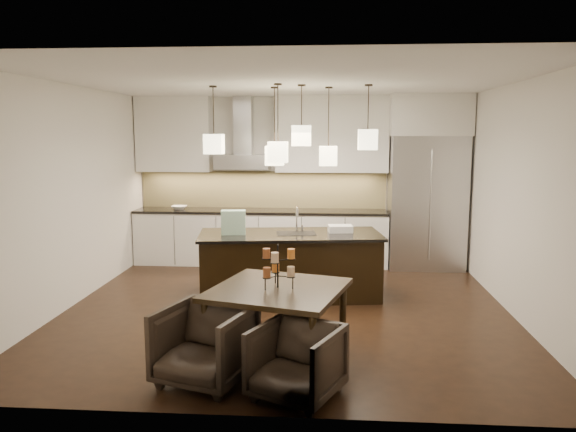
# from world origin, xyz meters

# --- Properties ---
(floor) EXTENTS (5.50, 5.50, 0.02)m
(floor) POSITION_xyz_m (0.00, 0.00, -0.01)
(floor) COLOR black
(floor) RESTS_ON ground
(ceiling) EXTENTS (5.50, 5.50, 0.02)m
(ceiling) POSITION_xyz_m (0.00, 0.00, 2.81)
(ceiling) COLOR white
(ceiling) RESTS_ON wall_back
(wall_back) EXTENTS (5.50, 0.02, 2.80)m
(wall_back) POSITION_xyz_m (0.00, 2.76, 1.40)
(wall_back) COLOR silver
(wall_back) RESTS_ON ground
(wall_front) EXTENTS (5.50, 0.02, 2.80)m
(wall_front) POSITION_xyz_m (0.00, -2.76, 1.40)
(wall_front) COLOR silver
(wall_front) RESTS_ON ground
(wall_left) EXTENTS (0.02, 5.50, 2.80)m
(wall_left) POSITION_xyz_m (-2.76, 0.00, 1.40)
(wall_left) COLOR silver
(wall_left) RESTS_ON ground
(wall_right) EXTENTS (0.02, 5.50, 2.80)m
(wall_right) POSITION_xyz_m (2.76, 0.00, 1.40)
(wall_right) COLOR silver
(wall_right) RESTS_ON ground
(refrigerator) EXTENTS (1.20, 0.72, 2.15)m
(refrigerator) POSITION_xyz_m (2.10, 2.38, 1.07)
(refrigerator) COLOR #B7B7BA
(refrigerator) RESTS_ON floor
(fridge_panel) EXTENTS (1.26, 0.72, 0.65)m
(fridge_panel) POSITION_xyz_m (2.10, 2.38, 2.47)
(fridge_panel) COLOR silver
(fridge_panel) RESTS_ON refrigerator
(lower_cabinets) EXTENTS (4.21, 0.62, 0.88)m
(lower_cabinets) POSITION_xyz_m (-0.62, 2.43, 0.44)
(lower_cabinets) COLOR silver
(lower_cabinets) RESTS_ON floor
(countertop) EXTENTS (4.21, 0.66, 0.04)m
(countertop) POSITION_xyz_m (-0.62, 2.43, 0.90)
(countertop) COLOR black
(countertop) RESTS_ON lower_cabinets
(backsplash) EXTENTS (4.21, 0.02, 0.63)m
(backsplash) POSITION_xyz_m (-0.62, 2.73, 1.24)
(backsplash) COLOR #C9BA79
(backsplash) RESTS_ON countertop
(upper_cab_left) EXTENTS (1.25, 0.35, 1.25)m
(upper_cab_left) POSITION_xyz_m (-2.10, 2.57, 2.17)
(upper_cab_left) COLOR silver
(upper_cab_left) RESTS_ON wall_back
(upper_cab_right) EXTENTS (1.85, 0.35, 1.25)m
(upper_cab_right) POSITION_xyz_m (0.55, 2.57, 2.17)
(upper_cab_right) COLOR silver
(upper_cab_right) RESTS_ON wall_back
(hood_canopy) EXTENTS (0.90, 0.52, 0.24)m
(hood_canopy) POSITION_xyz_m (-0.93, 2.48, 1.72)
(hood_canopy) COLOR #B7B7BA
(hood_canopy) RESTS_ON wall_back
(hood_chimney) EXTENTS (0.30, 0.28, 0.96)m
(hood_chimney) POSITION_xyz_m (-0.93, 2.59, 2.32)
(hood_chimney) COLOR #B7B7BA
(hood_chimney) RESTS_ON hood_canopy
(fruit_bowl) EXTENTS (0.27, 0.27, 0.06)m
(fruit_bowl) POSITION_xyz_m (-2.00, 2.38, 0.95)
(fruit_bowl) COLOR silver
(fruit_bowl) RESTS_ON countertop
(island_body) EXTENTS (2.45, 1.24, 0.83)m
(island_body) POSITION_xyz_m (0.00, 0.55, 0.41)
(island_body) COLOR black
(island_body) RESTS_ON floor
(island_top) EXTENTS (2.53, 1.32, 0.04)m
(island_top) POSITION_xyz_m (0.00, 0.55, 0.84)
(island_top) COLOR black
(island_top) RESTS_ON island_body
(faucet) EXTENTS (0.12, 0.24, 0.36)m
(faucet) POSITION_xyz_m (0.08, 0.66, 1.04)
(faucet) COLOR silver
(faucet) RESTS_ON island_top
(tote_bag) EXTENTS (0.34, 0.21, 0.32)m
(tote_bag) POSITION_xyz_m (-0.74, 0.43, 1.02)
(tote_bag) COLOR #246D3E
(tote_bag) RESTS_ON island_top
(food_container) EXTENTS (0.35, 0.26, 0.09)m
(food_container) POSITION_xyz_m (0.67, 0.70, 0.91)
(food_container) COLOR silver
(food_container) RESTS_ON island_top
(dining_table) EXTENTS (1.47, 1.47, 0.72)m
(dining_table) POSITION_xyz_m (0.03, -1.60, 0.36)
(dining_table) COLOR black
(dining_table) RESTS_ON floor
(candelabra) EXTENTS (0.42, 0.42, 0.42)m
(candelabra) POSITION_xyz_m (0.03, -1.60, 0.93)
(candelabra) COLOR black
(candelabra) RESTS_ON dining_table
(candle_a) EXTENTS (0.09, 0.09, 0.10)m
(candle_a) POSITION_xyz_m (0.16, -1.63, 0.89)
(candle_a) COLOR #DAAF85
(candle_a) RESTS_ON candelabra
(candle_b) EXTENTS (0.09, 0.09, 0.10)m
(candle_b) POSITION_xyz_m (0.00, -1.47, 0.89)
(candle_b) COLOR orange
(candle_b) RESTS_ON candelabra
(candle_c) EXTENTS (0.09, 0.09, 0.10)m
(candle_c) POSITION_xyz_m (-0.06, -1.69, 0.89)
(candle_c) COLOR brown
(candle_c) RESTS_ON candelabra
(candle_d) EXTENTS (0.09, 0.09, 0.10)m
(candle_d) POSITION_xyz_m (0.16, -1.54, 1.04)
(candle_d) COLOR orange
(candle_d) RESTS_ON candelabra
(candle_e) EXTENTS (0.09, 0.09, 0.10)m
(candle_e) POSITION_xyz_m (-0.08, -1.55, 1.04)
(candle_e) COLOR brown
(candle_e) RESTS_ON candelabra
(candle_f) EXTENTS (0.09, 0.09, 0.10)m
(candle_f) POSITION_xyz_m (0.02, -1.72, 1.04)
(candle_f) COLOR #DAAF85
(candle_f) RESTS_ON candelabra
(armchair_left) EXTENTS (0.94, 0.96, 0.69)m
(armchair_left) POSITION_xyz_m (-0.56, -2.17, 0.35)
(armchair_left) COLOR black
(armchair_left) RESTS_ON floor
(armchair_right) EXTENTS (0.89, 0.89, 0.62)m
(armchair_right) POSITION_xyz_m (0.26, -2.41, 0.31)
(armchair_right) COLOR black
(armchair_right) RESTS_ON floor
(pendant_a) EXTENTS (0.24, 0.24, 0.26)m
(pendant_a) POSITION_xyz_m (-1.00, 0.52, 2.05)
(pendant_a) COLOR beige
(pendant_a) RESTS_ON ceiling
(pendant_b) EXTENTS (0.24, 0.24, 0.26)m
(pendant_b) POSITION_xyz_m (-0.22, 0.73, 1.89)
(pendant_b) COLOR beige
(pendant_b) RESTS_ON ceiling
(pendant_c) EXTENTS (0.24, 0.24, 0.26)m
(pendant_c) POSITION_xyz_m (0.16, 0.41, 2.16)
(pendant_c) COLOR beige
(pendant_c) RESTS_ON ceiling
(pendant_d) EXTENTS (0.24, 0.24, 0.26)m
(pendant_d) POSITION_xyz_m (0.50, 0.79, 1.89)
(pendant_d) COLOR beige
(pendant_d) RESTS_ON ceiling
(pendant_e) EXTENTS (0.24, 0.24, 0.26)m
(pendant_e) POSITION_xyz_m (1.00, 0.45, 2.11)
(pendant_e) COLOR beige
(pendant_e) RESTS_ON ceiling
(pendant_f) EXTENTS (0.24, 0.24, 0.26)m
(pendant_f) POSITION_xyz_m (-0.13, 0.24, 1.95)
(pendant_f) COLOR beige
(pendant_f) RESTS_ON ceiling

